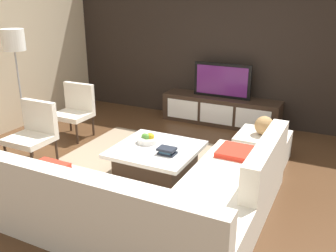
% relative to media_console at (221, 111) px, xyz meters
% --- Properties ---
extents(ground_plane, '(14.00, 14.00, 0.00)m').
position_rel_media_console_xyz_m(ground_plane, '(0.00, -2.40, -0.25)').
color(ground_plane, '#4C301C').
extents(feature_wall_back, '(6.40, 0.12, 2.80)m').
position_rel_media_console_xyz_m(feature_wall_back, '(0.00, 0.30, 1.15)').
color(feature_wall_back, black).
rests_on(feature_wall_back, ground).
extents(area_rug, '(2.97, 2.77, 0.01)m').
position_rel_media_console_xyz_m(area_rug, '(-0.10, -2.40, -0.24)').
color(area_rug, gray).
rests_on(area_rug, ground).
extents(media_console, '(2.12, 0.49, 0.50)m').
position_rel_media_console_xyz_m(media_console, '(0.00, 0.00, 0.00)').
color(media_console, '#332319').
rests_on(media_console, ground).
extents(television, '(1.03, 0.06, 0.61)m').
position_rel_media_console_xyz_m(television, '(0.00, 0.00, 0.55)').
color(television, black).
rests_on(television, media_console).
extents(sectional_couch, '(2.48, 2.33, 0.82)m').
position_rel_media_console_xyz_m(sectional_couch, '(0.52, -3.29, 0.04)').
color(sectional_couch, silver).
rests_on(sectional_couch, ground).
extents(coffee_table, '(1.05, 1.03, 0.38)m').
position_rel_media_console_xyz_m(coffee_table, '(-0.10, -2.30, -0.05)').
color(coffee_table, '#332319').
rests_on(coffee_table, ground).
extents(accent_chair_near, '(0.57, 0.53, 0.87)m').
position_rel_media_console_xyz_m(accent_chair_near, '(-1.78, -2.71, 0.24)').
color(accent_chair_near, '#332319').
rests_on(accent_chair_near, ground).
extents(floor_lamp, '(0.34, 0.34, 1.76)m').
position_rel_media_console_xyz_m(floor_lamp, '(-2.59, -2.15, 1.25)').
color(floor_lamp, '#A5A5AA').
rests_on(floor_lamp, ground).
extents(ottoman, '(0.70, 0.70, 0.40)m').
position_rel_media_console_xyz_m(ottoman, '(1.05, -1.27, -0.05)').
color(ottoman, silver).
rests_on(ottoman, ground).
extents(fruit_bowl, '(0.28, 0.28, 0.14)m').
position_rel_media_console_xyz_m(fruit_bowl, '(-0.28, -2.20, 0.18)').
color(fruit_bowl, silver).
rests_on(fruit_bowl, coffee_table).
extents(accent_chair_far, '(0.56, 0.50, 0.87)m').
position_rel_media_console_xyz_m(accent_chair_far, '(-1.96, -1.62, 0.24)').
color(accent_chair_far, '#332319').
rests_on(accent_chair_far, ground).
extents(decorative_ball, '(0.27, 0.27, 0.27)m').
position_rel_media_console_xyz_m(decorative_ball, '(1.05, -1.27, 0.28)').
color(decorative_ball, '#AD8451').
rests_on(decorative_ball, ottoman).
extents(book_stack, '(0.22, 0.16, 0.08)m').
position_rel_media_console_xyz_m(book_stack, '(0.12, -2.42, 0.17)').
color(book_stack, '#1E232D').
rests_on(book_stack, coffee_table).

